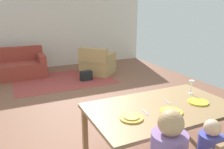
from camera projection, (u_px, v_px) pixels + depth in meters
ground_plane at (88, 100)px, 4.83m from camera, size 6.40×6.63×0.02m
back_wall at (52, 26)px, 7.38m from camera, size 6.40×0.10×2.70m
dining_table at (161, 112)px, 2.69m from camera, size 1.74×1.02×0.76m
plate_near_man at (131, 118)px, 2.37m from camera, size 0.25×0.25×0.02m
pizza_near_man at (131, 117)px, 2.37m from camera, size 0.17×0.17×0.01m
plate_near_child at (171, 112)px, 2.52m from camera, size 0.25×0.25×0.02m
pizza_near_child at (171, 110)px, 2.51m from camera, size 0.17×0.17×0.01m
plate_near_woman at (198, 102)px, 2.78m from camera, size 0.25×0.25×0.02m
wine_glass at (191, 84)px, 3.05m from camera, size 0.07×0.07×0.19m
fork at (145, 112)px, 2.52m from camera, size 0.04×0.15×0.01m
knife at (167, 101)px, 2.83m from camera, size 0.05×0.17×0.01m
area_rug at (64, 80)px, 6.21m from camera, size 2.60×1.80×0.01m
couch at (10, 67)px, 6.34m from camera, size 1.90×0.86×0.82m
armchair at (97, 64)px, 6.70m from camera, size 1.21×1.21×0.82m
handbag at (86, 76)px, 6.14m from camera, size 0.32×0.16×0.26m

